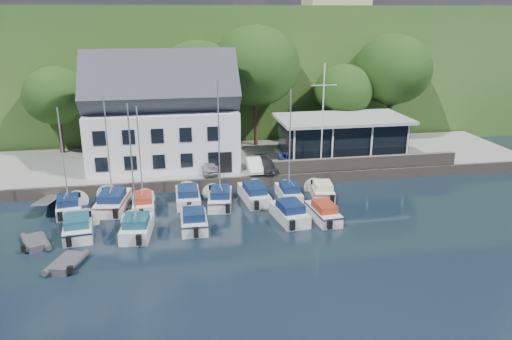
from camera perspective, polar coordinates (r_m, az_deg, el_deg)
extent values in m
plane|color=black|center=(35.71, 1.28, -7.84)|extent=(180.00, 180.00, 0.00)
cube|color=gray|center=(51.68, -2.54, 0.95)|extent=(60.00, 13.00, 1.00)
cube|color=#5D534B|center=(45.55, -1.44, -1.38)|extent=(60.00, 0.30, 1.00)
cube|color=#2A4A1B|center=(94.07, -6.35, 13.12)|extent=(160.00, 75.00, 16.00)
cube|color=#565F2F|center=(102.58, -2.16, 18.14)|extent=(50.00, 30.00, 0.30)
cube|color=#5D534B|center=(48.75, 12.55, 0.84)|extent=(18.00, 0.50, 1.20)
imported|color=#A8A8AD|center=(46.58, -5.43, 0.41)|extent=(1.66, 3.63, 1.21)
imported|color=silver|center=(46.92, -0.25, 0.65)|extent=(1.48, 3.88, 1.26)
imported|color=#28292D|center=(47.13, 1.15, 0.64)|extent=(2.03, 4.04, 1.13)
imported|color=#325699|center=(48.90, 4.03, 1.28)|extent=(1.43, 3.51, 1.19)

